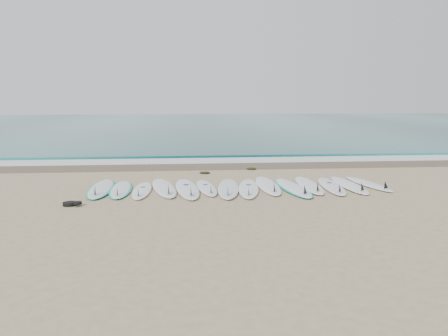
{
  "coord_description": "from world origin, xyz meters",
  "views": [
    {
      "loc": [
        -1.51,
        -11.75,
        2.46
      ],
      "look_at": [
        -0.29,
        1.18,
        0.4
      ],
      "focal_mm": 35.0,
      "sensor_mm": 36.0,
      "label": 1
    }
  ],
  "objects": [
    {
      "name": "surfboard_4",
      "position": [
        -1.41,
        -0.15,
        0.06
      ],
      "size": [
        0.83,
        2.89,
        0.37
      ],
      "rotation": [
        0.0,
        0.0,
        0.08
      ],
      "color": "white",
      "rests_on": "ground"
    },
    {
      "name": "surfboard_2",
      "position": [
        -2.62,
        -0.2,
        0.05
      ],
      "size": [
        0.51,
        2.31,
        0.29
      ],
      "rotation": [
        0.0,
        0.0,
        -0.01
      ],
      "color": "white",
      "rests_on": "ground"
    },
    {
      "name": "ocean",
      "position": [
        0.0,
        32.5,
        0.01
      ],
      "size": [
        120.0,
        55.0,
        0.03
      ],
      "primitive_type": "cube",
      "color": "#1C6265",
      "rests_on": "ground"
    },
    {
      "name": "surfboard_12",
      "position": [
        3.16,
        -0.05,
        0.06
      ],
      "size": [
        0.59,
        2.67,
        0.34
      ],
      "rotation": [
        0.0,
        0.0,
        -0.02
      ],
      "color": "white",
      "rests_on": "ground"
    },
    {
      "name": "surfboard_9",
      "position": [
        1.49,
        -0.23,
        0.05
      ],
      "size": [
        0.82,
        2.76,
        0.35
      ],
      "rotation": [
        0.0,
        0.0,
        0.06
      ],
      "color": "white",
      "rests_on": "ground"
    },
    {
      "name": "seaweed_near",
      "position": [
        -0.81,
        2.56,
        0.04
      ],
      "size": [
        0.36,
        0.28,
        0.07
      ],
      "primitive_type": "ellipsoid",
      "color": "black",
      "rests_on": "ground"
    },
    {
      "name": "surfboard_6",
      "position": [
        -0.3,
        -0.21,
        0.06
      ],
      "size": [
        0.88,
        2.82,
        0.36
      ],
      "rotation": [
        0.0,
        0.0,
        -0.11
      ],
      "color": "silver",
      "rests_on": "ground"
    },
    {
      "name": "surfboard_5",
      "position": [
        -0.88,
        -0.02,
        0.05
      ],
      "size": [
        0.67,
        2.35,
        0.3
      ],
      "rotation": [
        0.0,
        0.0,
        0.08
      ],
      "color": "white",
      "rests_on": "ground"
    },
    {
      "name": "wave_crest",
      "position": [
        0.0,
        7.0,
        0.05
      ],
      "size": [
        120.0,
        1.0,
        0.1
      ],
      "primitive_type": "cube",
      "color": "#1C6265",
      "rests_on": "ground"
    },
    {
      "name": "surfboard_7",
      "position": [
        0.25,
        -0.25,
        0.06
      ],
      "size": [
        0.93,
        2.71,
        0.34
      ],
      "rotation": [
        0.0,
        0.0,
        -0.15
      ],
      "color": "white",
      "rests_on": "ground"
    },
    {
      "name": "foam_band",
      "position": [
        0.0,
        5.5,
        0.02
      ],
      "size": [
        120.0,
        1.4,
        0.04
      ],
      "primitive_type": "cube",
      "color": "silver",
      "rests_on": "ground"
    },
    {
      "name": "surfboard_3",
      "position": [
        -2.04,
        0.06,
        0.06
      ],
      "size": [
        1.01,
        2.84,
        0.36
      ],
      "rotation": [
        0.0,
        0.0,
        0.16
      ],
      "color": "white",
      "rests_on": "ground"
    },
    {
      "name": "leash_coil",
      "position": [
        -4.12,
        -1.57,
        0.05
      ],
      "size": [
        0.46,
        0.36,
        0.11
      ],
      "color": "black",
      "rests_on": "ground"
    },
    {
      "name": "surfboard_1",
      "position": [
        -3.21,
        0.01,
        0.05
      ],
      "size": [
        0.7,
        2.46,
        0.31
      ],
      "rotation": [
        0.0,
        0.0,
        0.05
      ],
      "color": "white",
      "rests_on": "ground"
    },
    {
      "name": "surfboard_10",
      "position": [
        2.02,
        0.04,
        0.06
      ],
      "size": [
        0.7,
        2.71,
        0.34
      ],
      "rotation": [
        0.0,
        0.0,
        -0.05
      ],
      "color": "white",
      "rests_on": "ground"
    },
    {
      "name": "surfboard_8",
      "position": [
        0.85,
        0.09,
        0.06
      ],
      "size": [
        0.65,
        2.78,
        0.35
      ],
      "rotation": [
        0.0,
        0.0,
        -0.03
      ],
      "color": "white",
      "rests_on": "ground"
    },
    {
      "name": "wet_sand_band",
      "position": [
        0.0,
        4.1,
        0.01
      ],
      "size": [
        120.0,
        1.8,
        0.01
      ],
      "primitive_type": "cube",
      "color": "brown",
      "rests_on": "ground"
    },
    {
      "name": "surfboard_0",
      "position": [
        -3.76,
        0.15,
        0.05
      ],
      "size": [
        0.76,
        2.77,
        0.35
      ],
      "rotation": [
        0.0,
        0.0,
        0.04
      ],
      "color": "silver",
      "rests_on": "ground"
    },
    {
      "name": "seaweed_far",
      "position": [
        0.87,
        3.25,
        0.03
      ],
      "size": [
        0.36,
        0.28,
        0.07
      ],
      "primitive_type": "ellipsoid",
      "color": "black",
      "rests_on": "ground"
    },
    {
      "name": "surfboard_11",
      "position": [
        2.61,
        -0.15,
        0.06
      ],
      "size": [
        0.82,
        2.64,
        0.33
      ],
      "rotation": [
        0.0,
        0.0,
        -0.11
      ],
      "color": "white",
      "rests_on": "ground"
    },
    {
      "name": "surfboard_13",
      "position": [
        3.79,
        0.09,
        0.05
      ],
      "size": [
        0.8,
        2.39,
        0.3
      ],
      "rotation": [
        0.0,
        0.0,
        0.14
      ],
      "color": "white",
      "rests_on": "ground"
    },
    {
      "name": "ground",
      "position": [
        0.0,
        0.0,
        0.0
      ],
      "size": [
        120.0,
        120.0,
        0.0
      ],
      "primitive_type": "plane",
      "color": "tan"
    }
  ]
}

